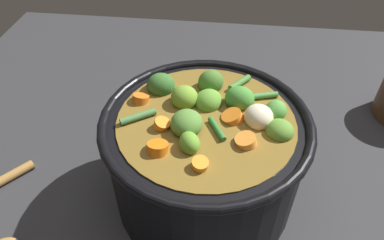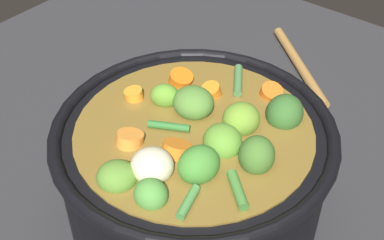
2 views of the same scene
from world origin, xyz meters
TOP-DOWN VIEW (x-y plane):
  - ground_plane at (0.00, 0.00)m, footprint 1.10×1.10m
  - cooking_pot at (-0.00, 0.00)m, footprint 0.27×0.27m

SIDE VIEW (x-z plane):
  - ground_plane at x=0.00m, z-range 0.00..0.00m
  - cooking_pot at x=0.00m, z-range -0.01..0.17m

